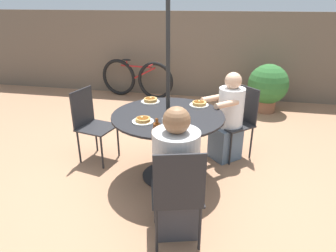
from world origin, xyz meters
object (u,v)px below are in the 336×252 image
patio_chair_south (178,192)px  drinking_glass_a (166,123)px  patio_chair_east (91,121)px  coffee_cup (185,126)px  pancake_plate_c (143,120)px  patio_chair_north (239,118)px  diner_south (176,178)px  diner_north (228,120)px  pancake_plate_a (199,104)px  bicycle (137,79)px  potted_shrub (268,86)px  syrup_bottle (157,129)px  pancake_plate_b (150,100)px  patio_table (168,129)px

patio_chair_south → drinking_glass_a: size_ratio=8.70×
patio_chair_east → coffee_cup: bearing=76.1°
pancake_plate_c → patio_chair_north: bearing=44.7°
patio_chair_east → diner_south: (1.25, -1.06, 0.01)m
pancake_plate_c → diner_north: bearing=45.0°
pancake_plate_a → coffee_cup: coffee_cup is taller
pancake_plate_c → coffee_cup: 0.47m
pancake_plate_c → coffee_cup: coffee_cup is taller
bicycle → potted_shrub: potted_shrub is taller
patio_chair_east → drinking_glass_a: size_ratio=8.70×
coffee_cup → bicycle: 3.58m
patio_chair_north → patio_chair_east: same height
coffee_cup → drinking_glass_a: size_ratio=0.97×
syrup_bottle → patio_chair_south: bearing=-59.9°
pancake_plate_a → bicycle: bearing=121.8°
coffee_cup → pancake_plate_c: bearing=162.0°
patio_chair_south → potted_shrub: size_ratio=1.05×
pancake_plate_c → pancake_plate_a: bearing=51.1°
diner_south → potted_shrub: (1.05, 3.30, -0.04)m
pancake_plate_b → patio_table: bearing=-51.6°
pancake_plate_b → diner_north: bearing=13.3°
patio_table → patio_chair_south: (0.28, -1.00, -0.08)m
patio_chair_east → patio_chair_south: bearing=59.2°
syrup_bottle → drinking_glass_a: 0.16m
pancake_plate_b → patio_chair_east: bearing=-169.1°
diner_north → syrup_bottle: (-0.63, -1.11, 0.30)m
pancake_plate_a → pancake_plate_c: size_ratio=1.00×
pancake_plate_a → drinking_glass_a: drinking_glass_a is taller
patio_chair_east → pancake_plate_c: patio_chair_east is taller
diner_south → patio_table: bearing=90.0°
bicycle → potted_shrub: bearing=0.4°
pancake_plate_b → bicycle: size_ratio=0.14×
diner_south → coffee_cup: (0.01, 0.43, 0.29)m
diner_south → pancake_plate_b: diner_south is taller
patio_chair_north → patio_chair_south: 1.76m
patio_chair_east → potted_shrub: 3.21m
pancake_plate_a → pancake_plate_b: 0.58m
patio_chair_north → drinking_glass_a: bearing=103.7°
drinking_glass_a → potted_shrub: size_ratio=0.12×
patio_chair_north → pancake_plate_c: 1.38m
patio_chair_east → pancake_plate_b: (0.72, 0.14, 0.27)m
patio_chair_south → pancake_plate_c: 0.93m
diner_north → diner_south: diner_south is taller
diner_north → syrup_bottle: size_ratio=7.04×
pancake_plate_c → syrup_bottle: 0.34m
pancake_plate_a → bicycle: (-1.53, 2.47, -0.39)m
coffee_cup → bicycle: bearing=114.6°
diner_south → pancake_plate_b: bearing=97.9°
patio_table → diner_north: diner_north is taller
pancake_plate_b → pancake_plate_c: size_ratio=1.00×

